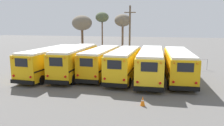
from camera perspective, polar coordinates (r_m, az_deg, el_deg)
name	(u,v)px	position (r m, az deg, el deg)	size (l,w,h in m)	color
ground_plane	(112,77)	(24.67, 0.06, -3.70)	(160.00, 160.00, 0.00)	#5B5956
school_bus_0	(51,61)	(26.17, -15.63, 0.56)	(3.00, 10.43, 3.17)	#EAAA0F
school_bus_1	(75,61)	(25.30, -9.53, 0.65)	(2.81, 10.17, 3.28)	#EAAA0F
school_bus_2	(101,61)	(25.03, -2.90, 0.45)	(2.63, 9.41, 3.13)	#E5A00C
school_bus_3	(124,63)	(23.78, 3.24, 0.00)	(2.54, 9.57, 3.17)	yellow
school_bus_4	(151,64)	(23.54, 10.09, -0.20)	(2.92, 10.74, 3.20)	yellow
school_bus_5	(178,64)	(24.09, 16.92, -0.33)	(3.07, 10.25, 3.12)	#EAAA0F
utility_pole	(130,33)	(34.46, 4.65, 7.80)	(1.80, 0.28, 8.71)	brown
bare_tree_0	(102,18)	(41.23, -2.60, 11.69)	(2.45, 2.45, 8.08)	brown
bare_tree_1	(82,23)	(40.42, -7.84, 10.22)	(3.60, 3.60, 7.47)	brown
bare_tree_2	(123,21)	(39.61, 2.81, 10.85)	(2.93, 2.93, 7.65)	brown
fence_line	(123,59)	(30.90, 2.98, 0.97)	(22.24, 0.06, 1.42)	#939399
traffic_cone	(143,101)	(16.33, 8.02, -9.78)	(0.36, 0.36, 0.72)	orange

